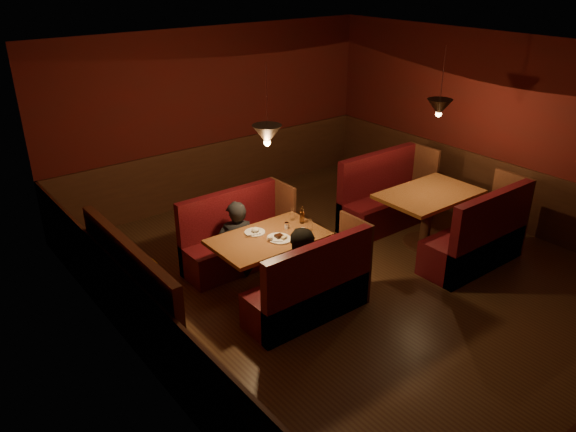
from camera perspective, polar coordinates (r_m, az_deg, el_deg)
room at (r=6.95m, az=5.63°, el=0.71°), size 6.02×7.02×2.92m
main_table at (r=6.98m, az=-1.85°, el=-3.35°), size 1.41×0.85×0.98m
main_bench_far at (r=7.69m, az=-5.24°, el=-2.70°), size 1.55×0.55×1.05m
main_bench_near at (r=6.57m, az=2.43°, el=-7.80°), size 1.55×0.55×1.05m
second_table at (r=8.34m, az=14.03°, el=0.99°), size 1.46×0.93×0.82m
second_bench_far at (r=8.97m, az=9.73°, el=1.42°), size 1.61×0.60×1.15m
second_bench_near at (r=8.02m, az=18.79°, el=-2.55°), size 1.61×0.60×1.15m
diner_a at (r=7.30m, az=-5.31°, el=-1.06°), size 0.60×0.51×1.40m
diner_b at (r=6.45m, az=1.73°, el=-4.43°), size 0.71×0.56×1.46m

